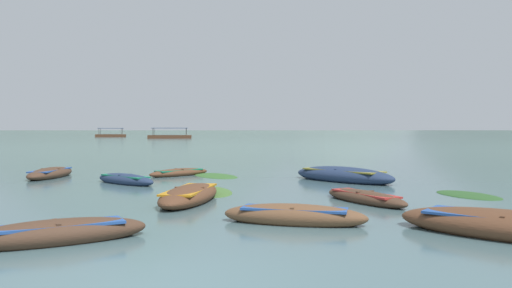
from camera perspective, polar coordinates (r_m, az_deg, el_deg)
ground_plane at (r=1506.28m, az=-2.81°, el=1.63°), size 6000.00×6000.00×0.00m
mountain_1 at (r=1825.13m, az=-13.16°, el=9.63°), size 1406.29×1406.29×509.45m
mountain_2 at (r=1652.54m, az=8.04°, el=5.16°), size 678.96×678.96×203.83m
rowboat_0 at (r=13.98m, az=-7.70°, el=-5.89°), size 2.01×4.04×0.56m
rowboat_1 at (r=19.02m, az=-14.89°, el=-4.00°), size 2.90×2.79×0.47m
rowboat_2 at (r=10.53m, az=27.09°, el=-8.47°), size 3.98×3.72×0.63m
rowboat_3 at (r=22.54m, az=-22.69°, el=-3.16°), size 1.39×3.62×0.52m
rowboat_4 at (r=14.06m, az=12.49°, el=-6.07°), size 2.10×3.23×0.41m
rowboat_6 at (r=10.73m, az=4.45°, el=-8.27°), size 3.26×1.78×0.53m
rowboat_8 at (r=21.86m, az=-8.86°, el=-3.30°), size 2.82×2.66×0.39m
rowboat_9 at (r=19.55m, az=10.04°, el=-3.61°), size 4.04×4.44×0.71m
rowboat_12 at (r=9.61m, az=-22.05°, el=-9.57°), size 3.28×2.22×0.52m
ferry_0 at (r=111.65m, az=-9.93°, el=0.88°), size 9.75×4.39×2.54m
ferry_2 at (r=134.45m, az=-16.46°, el=0.97°), size 7.66×2.84×2.54m
weed_patch_0 at (r=16.48m, az=23.32°, el=-5.48°), size 1.96×2.66×0.14m
weed_patch_2 at (r=16.14m, az=-5.46°, el=-5.50°), size 2.00×3.25×0.14m
weed_patch_4 at (r=21.42m, az=-4.72°, el=-3.72°), size 2.71×3.30×0.14m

